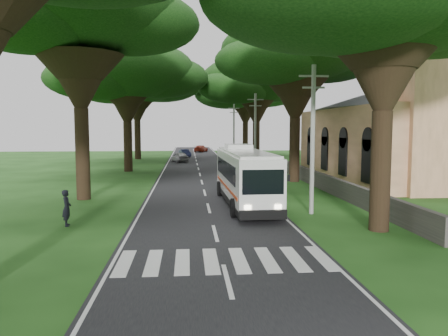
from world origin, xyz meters
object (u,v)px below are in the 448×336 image
object	(u,v)px
pedestrian	(67,208)
pole_near	(313,137)
church	(397,125)
pole_far	(234,131)
distant_car_a	(180,157)
pole_mid	(255,132)
coach_bus	(245,176)
distant_car_c	(201,149)
distant_car_b	(185,153)

from	to	relation	value
pedestrian	pole_near	bearing A→B (deg)	-92.54
church	pole_far	distance (m)	27.41
pole_near	pole_far	world-z (taller)	same
distant_car_a	pole_far	bearing A→B (deg)	-169.91
pole_mid	church	bearing A→B (deg)	-19.81
pole_far	coach_bus	size ratio (longest dim) A/B	0.71
pole_near	distant_car_a	size ratio (longest dim) A/B	2.05
church	pedestrian	size ratio (longest dim) A/B	13.76
pedestrian	church	bearing A→B (deg)	-66.10
pole_far	pedestrian	world-z (taller)	pole_far
coach_bus	distant_car_a	world-z (taller)	coach_bus
pole_far	distant_car_c	distance (m)	20.26
church	pole_near	size ratio (longest dim) A/B	3.00
church	pole_near	bearing A→B (deg)	-128.50
pole_near	pedestrian	distance (m)	13.03
pole_near	pedestrian	size ratio (longest dim) A/B	4.59
pole_mid	coach_bus	size ratio (longest dim) A/B	0.71
coach_bus	pole_near	bearing A→B (deg)	-45.68
distant_car_b	pedestrian	bearing A→B (deg)	-110.82
pole_mid	coach_bus	distance (m)	17.33
pole_mid	coach_bus	world-z (taller)	pole_mid
coach_bus	pole_far	bearing A→B (deg)	83.42
pole_near	coach_bus	bearing A→B (deg)	135.87
distant_car_b	pedestrian	size ratio (longest dim) A/B	2.04
church	coach_bus	world-z (taller)	church
pole_mid	pedestrian	size ratio (longest dim) A/B	4.59
coach_bus	pedestrian	size ratio (longest dim) A/B	6.43
pole_far	distant_car_b	bearing A→B (deg)	140.74
distant_car_a	distant_car_b	bearing A→B (deg)	-111.05
pole_near	distant_car_c	world-z (taller)	pole_near
distant_car_b	pole_near	bearing A→B (deg)	-95.62
coach_bus	distant_car_a	xyz separation A→B (m)	(-4.51, 32.78, -1.07)
distant_car_a	distant_car_c	xyz separation A→B (m)	(3.55, 23.56, -0.04)
coach_bus	distant_car_c	world-z (taller)	coach_bus
pole_mid	distant_car_a	bearing A→B (deg)	115.94
coach_bus	pedestrian	xyz separation A→B (m)	(-9.21, -5.05, -0.90)
pole_far	pedestrian	distance (m)	43.83
coach_bus	distant_car_b	xyz separation A→B (m)	(-3.91, 42.70, -1.15)
church	distant_car_c	size ratio (longest dim) A/B	5.58
distant_car_a	pedestrian	bearing A→B (deg)	65.33
pole_mid	distant_car_c	size ratio (longest dim) A/B	1.86
distant_car_c	church	bearing A→B (deg)	129.18
pole_far	distant_car_a	world-z (taller)	pole_far
pole_mid	coach_bus	xyz separation A→B (m)	(-3.25, -16.85, -2.41)
church	pole_near	world-z (taller)	church
coach_bus	distant_car_a	bearing A→B (deg)	96.28
distant_car_b	coach_bus	bearing A→B (deg)	-99.26
pedestrian	pole_far	bearing A→B (deg)	-27.75
distant_car_b	pedestrian	distance (m)	48.04
pole_near	distant_car_c	bearing A→B (deg)	94.04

